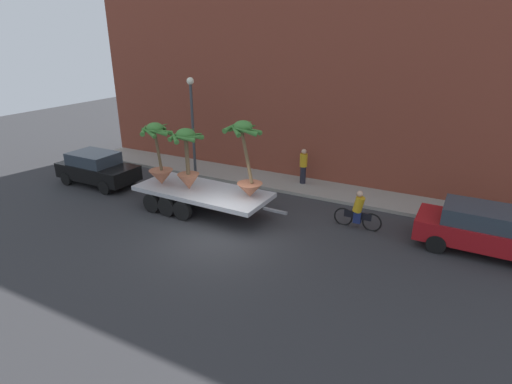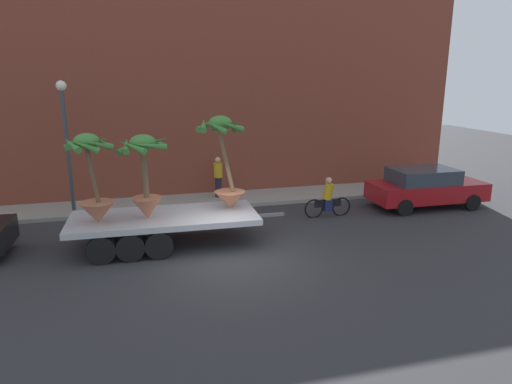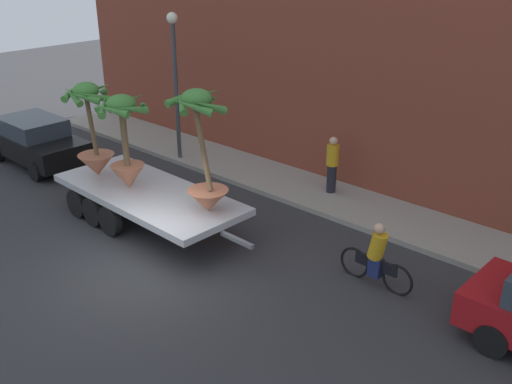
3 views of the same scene
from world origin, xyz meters
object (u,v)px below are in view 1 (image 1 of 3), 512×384
Objects in this scene: potted_palm_middle at (159,157)px; parked_car at (487,230)px; potted_palm_rear at (247,163)px; potted_palm_front at (187,159)px; cyclist at (358,212)px; trailing_car at (97,168)px; flatbed_trailer at (198,193)px; street_lamp at (192,113)px; pedestrian_near_gate at (303,166)px.

parked_car is (12.31, 1.92, -1.33)m from potted_palm_middle.
potted_palm_rear is 1.18× the size of potted_palm_front.
potted_palm_front is at bearing -170.19° from parked_car.
potted_palm_rear is 2.53m from potted_palm_front.
cyclist is at bearing 12.12° from potted_palm_middle.
potted_palm_rear reaches higher than trailing_car.
potted_palm_front reaches higher than flatbed_trailer.
potted_palm_rear is 3.96m from potted_palm_middle.
potted_palm_middle is 12.53m from parked_car.
street_lamp is at bearing 127.26° from flatbed_trailer.
trailing_car is 0.84× the size of street_lamp.
cyclist is 12.61m from trailing_car.
pedestrian_near_gate is at bearing 136.94° from cyclist.
flatbed_trailer is at bearing -167.02° from cyclist.
pedestrian_near_gate is (0.56, 4.57, -1.30)m from potted_palm_rear.
street_lamp is (-5.63, -1.04, 2.19)m from pedestrian_near_gate.
potted_palm_rear reaches higher than pedestrian_near_gate.
flatbed_trailer is at bearing -174.83° from potted_palm_rear.
street_lamp reaches higher than cyclist.
pedestrian_near_gate reaches higher than cyclist.
flatbed_trailer is 1.39× the size of street_lamp.
trailing_car is 5.36m from street_lamp.
trailing_car is at bearing 174.62° from potted_palm_front.
street_lamp reaches higher than potted_palm_rear.
parked_car is at bearing 2.62° from cyclist.
flatbed_trailer is 2.56× the size of potted_palm_middle.
trailing_car is at bearing -174.89° from cyclist.
potted_palm_front is at bearing -165.66° from cyclist.
parked_car is (10.87, 1.88, -1.42)m from potted_palm_front.
trailing_car is (-4.53, 0.60, -1.33)m from potted_palm_middle.
potted_palm_front is 6.16m from trailing_car.
trailing_car is (-8.46, 0.14, -1.52)m from potted_palm_rear.
potted_palm_front reaches higher than parked_car.
trailing_car is at bearing -175.52° from parked_car.
flatbed_trailer is 2.25× the size of potted_palm_rear.
cyclist is at bearing 12.98° from flatbed_trailer.
parked_car is (10.62, 1.66, 0.07)m from flatbed_trailer.
potted_palm_middle is 8.35m from cyclist.
potted_palm_front is 0.55× the size of parked_car.
cyclist is 0.45× the size of trailing_car.
potted_palm_middle is 1.44m from potted_palm_front.
trailing_car is (-6.22, 0.34, 0.06)m from flatbed_trailer.
street_lamp is at bearing 145.18° from potted_palm_rear.
cyclist is at bearing -43.06° from pedestrian_near_gate.
pedestrian_near_gate is at bearing 10.45° from street_lamp.
potted_palm_rear is 8.59m from trailing_car.
potted_palm_front reaches higher than cyclist.
flatbed_trailer is 2.75m from potted_palm_rear.
potted_palm_middle is (-1.69, -0.26, 1.40)m from flatbed_trailer.
pedestrian_near_gate is (-3.54, 3.31, 0.37)m from cyclist.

